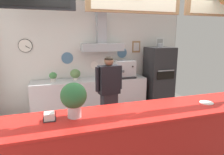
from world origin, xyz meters
TOP-DOWN VIEW (x-y plane):
  - back_wall_assembly at (0.01, 2.31)m, footprint 5.02×2.79m
  - service_counter at (0.00, -0.50)m, footprint 3.84×0.73m
  - back_prep_counter at (-0.20, 2.09)m, footprint 2.90×0.62m
  - pizza_oven at (1.70, 1.93)m, footprint 0.67×0.69m
  - shop_worker at (-0.07, 0.83)m, footprint 0.56×0.27m
  - espresso_machine at (0.72, 2.06)m, footprint 0.54×0.46m
  - potted_basil at (0.33, 2.09)m, footprint 0.20×0.20m
  - potted_oregano at (-1.11, 2.11)m, footprint 0.19×0.19m
  - potted_rosemary at (-0.58, 2.10)m, footprint 0.25×0.25m
  - napkin_holder at (-1.18, -0.44)m, footprint 0.15×0.14m
  - basil_vase at (-0.89, -0.44)m, footprint 0.31×0.31m
  - condiment_plate at (1.03, -0.52)m, footprint 0.19×0.19m

SIDE VIEW (x-z plane):
  - back_prep_counter at x=-0.20m, z-range -0.01..0.90m
  - service_counter at x=0.00m, z-range 0.00..1.01m
  - pizza_oven at x=1.70m, z-range -0.05..1.74m
  - shop_worker at x=-0.07m, z-range 0.06..1.66m
  - condiment_plate at x=1.03m, z-range 1.01..1.03m
  - potted_oregano at x=-1.11m, z-range 0.91..1.14m
  - potted_basil at x=0.33m, z-range 0.92..1.16m
  - napkin_holder at x=-1.18m, z-range 1.00..1.11m
  - potted_rosemary at x=-0.58m, z-range 0.92..1.19m
  - espresso_machine at x=0.72m, z-range 0.90..1.35m
  - basil_vase at x=-0.89m, z-range 1.04..1.47m
  - back_wall_assembly at x=0.01m, z-range 0.10..2.98m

